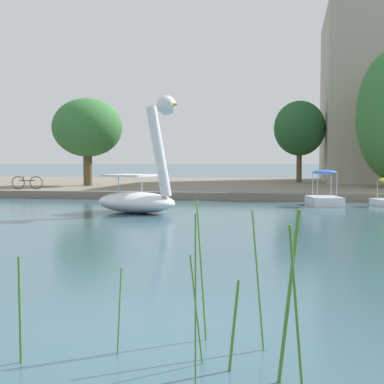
{
  "coord_description": "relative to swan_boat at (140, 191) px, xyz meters",
  "views": [
    {
      "loc": [
        1.29,
        -5.97,
        2.0
      ],
      "look_at": [
        -2.16,
        16.73,
        0.64
      ],
      "focal_mm": 49.85,
      "sensor_mm": 36.0,
      "label": 1
    }
  ],
  "objects": [
    {
      "name": "reed_clump_foreground",
      "position": [
        4.55,
        -14.75,
        -0.15
      ],
      "size": [
        2.77,
        1.43,
        1.58
      ],
      "color": "#4C7F33",
      "rests_on": "ground_plane"
    },
    {
      "name": "ground_plane",
      "position": [
        3.72,
        -13.74,
        -0.84
      ],
      "size": [
        562.21,
        562.21,
        0.0
      ],
      "primitive_type": "plane",
      "color": "#385966"
    },
    {
      "name": "tree_broadleaf_right",
      "position": [
        6.9,
        19.97,
        3.48
      ],
      "size": [
        4.27,
        4.2,
        5.92
      ],
      "color": "brown",
      "rests_on": "shore_bank_far"
    },
    {
      "name": "pedal_boat_blue",
      "position": [
        7.28,
        4.45,
        -0.39
      ],
      "size": [
        1.58,
        2.21,
        1.59
      ],
      "color": "white",
      "rests_on": "ground_plane"
    },
    {
      "name": "bicycle_parked",
      "position": [
        -8.51,
        8.17,
        -0.07
      ],
      "size": [
        1.68,
        0.37,
        0.73
      ],
      "color": "black",
      "rests_on": "shore_bank_far"
    },
    {
      "name": "tree_sapling_by_fence",
      "position": [
        -6.6,
        12.67,
        3.21
      ],
      "size": [
        5.18,
        5.26,
        5.5
      ],
      "color": "brown",
      "rests_on": "shore_bank_far"
    },
    {
      "name": "shore_bank_far",
      "position": [
        3.72,
        18.19,
        -0.63
      ],
      "size": [
        136.5,
        23.1,
        0.4
      ],
      "primitive_type": "cube",
      "color": "slate",
      "rests_on": "ground_plane"
    },
    {
      "name": "swan_boat",
      "position": [
        0.0,
        0.0,
        0.0
      ],
      "size": [
        3.85,
        3.12,
        4.38
      ],
      "color": "white",
      "rests_on": "ground_plane"
    }
  ]
}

